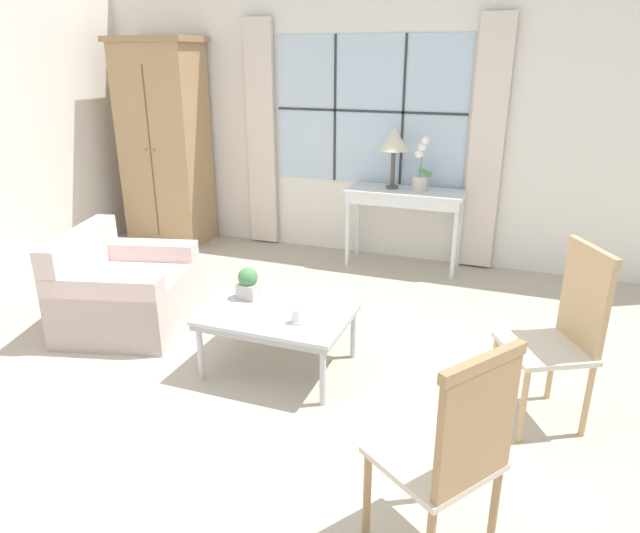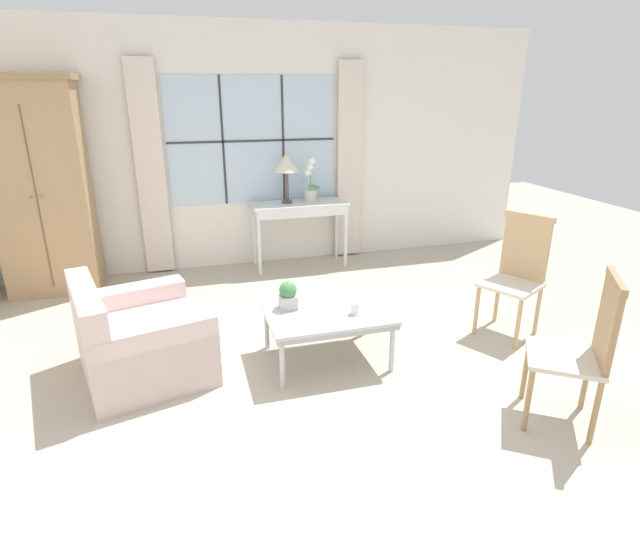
# 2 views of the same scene
# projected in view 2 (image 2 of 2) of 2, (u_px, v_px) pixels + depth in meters

# --- Properties ---
(ground_plane) EXTENTS (14.00, 14.00, 0.00)m
(ground_plane) POSITION_uv_depth(u_px,v_px,m) (325.00, 390.00, 3.64)
(ground_plane) COLOR #B2A893
(wall_back_windowed) EXTENTS (7.20, 0.14, 2.80)m
(wall_back_windowed) POSITION_uv_depth(u_px,v_px,m) (253.00, 150.00, 5.91)
(wall_back_windowed) COLOR silver
(wall_back_windowed) RESTS_ON ground_plane
(armoire) EXTENTS (0.96, 0.60, 2.22)m
(armoire) POSITION_uv_depth(u_px,v_px,m) (42.00, 188.00, 5.11)
(armoire) COLOR tan
(armoire) RESTS_ON ground_plane
(console_table) EXTENTS (1.14, 0.45, 0.79)m
(console_table) POSITION_uv_depth(u_px,v_px,m) (300.00, 210.00, 5.99)
(console_table) COLOR silver
(console_table) RESTS_ON ground_plane
(table_lamp) EXTENTS (0.30, 0.30, 0.59)m
(table_lamp) POSITION_uv_depth(u_px,v_px,m) (286.00, 164.00, 5.79)
(table_lamp) COLOR #4C4742
(table_lamp) RESTS_ON console_table
(potted_orchid) EXTENTS (0.19, 0.15, 0.53)m
(potted_orchid) POSITION_uv_depth(u_px,v_px,m) (311.00, 186.00, 5.92)
(potted_orchid) COLOR #BCB7AD
(potted_orchid) RESTS_ON console_table
(armchair_upholstered) EXTENTS (1.09, 1.18, 0.77)m
(armchair_upholstered) POSITION_uv_depth(u_px,v_px,m) (140.00, 341.00, 3.78)
(armchair_upholstered) COLOR beige
(armchair_upholstered) RESTS_ON ground_plane
(side_chair_wooden) EXTENTS (0.60, 0.60, 1.07)m
(side_chair_wooden) POSITION_uv_depth(u_px,v_px,m) (518.00, 268.00, 4.34)
(side_chair_wooden) COLOR beige
(side_chair_wooden) RESTS_ON ground_plane
(accent_chair_wooden) EXTENTS (0.61, 0.61, 1.03)m
(accent_chair_wooden) POSITION_uv_depth(u_px,v_px,m) (585.00, 344.00, 3.10)
(accent_chair_wooden) COLOR beige
(accent_chair_wooden) RESTS_ON ground_plane
(coffee_table) EXTENTS (0.96, 0.73, 0.44)m
(coffee_table) POSITION_uv_depth(u_px,v_px,m) (327.00, 315.00, 3.93)
(coffee_table) COLOR #BCBCC1
(coffee_table) RESTS_ON ground_plane
(potted_plant_small) EXTENTS (0.14, 0.14, 0.22)m
(potted_plant_small) POSITION_uv_depth(u_px,v_px,m) (288.00, 295.00, 3.91)
(potted_plant_small) COLOR #BCB7AD
(potted_plant_small) RESTS_ON coffee_table
(pillar_candle) EXTENTS (0.09, 0.09, 0.11)m
(pillar_candle) POSITION_uv_depth(u_px,v_px,m) (355.00, 309.00, 3.83)
(pillar_candle) COLOR silver
(pillar_candle) RESTS_ON coffee_table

